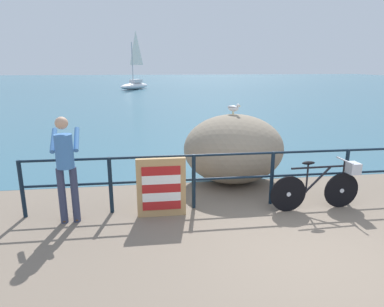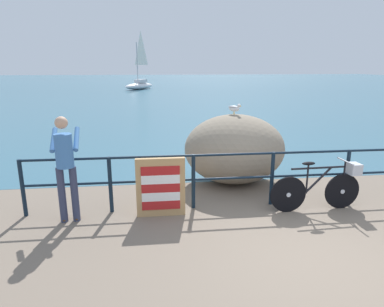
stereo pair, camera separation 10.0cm
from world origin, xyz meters
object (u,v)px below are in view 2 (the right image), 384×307
(person_at_railing, at_px, (66,164))
(seagull, at_px, (234,108))
(folded_deckchair_stack, at_px, (161,187))
(sailboat, at_px, (139,83))
(breakwater_boulder_main, at_px, (234,149))
(bicycle, at_px, (324,185))

(person_at_railing, xyz_separation_m, seagull, (3.19, 1.66, 0.67))
(folded_deckchair_stack, bearing_deg, sailboat, 92.54)
(breakwater_boulder_main, xyz_separation_m, seagull, (-0.02, 0.05, 0.90))
(breakwater_boulder_main, bearing_deg, folded_deckchair_stack, -136.48)
(bicycle, bearing_deg, person_at_railing, 176.85)
(seagull, xyz_separation_m, sailboat, (-3.09, 30.72, -0.95))
(breakwater_boulder_main, bearing_deg, bicycle, -53.49)
(bicycle, distance_m, breakwater_boulder_main, 2.11)
(breakwater_boulder_main, relative_size, sailboat, 0.36)
(folded_deckchair_stack, bearing_deg, seagull, 44.70)
(folded_deckchair_stack, bearing_deg, person_at_railing, -179.07)
(seagull, height_order, sailboat, sailboat)
(bicycle, relative_size, sailboat, 0.28)
(person_at_railing, bearing_deg, folded_deckchair_stack, -95.33)
(person_at_railing, height_order, seagull, person_at_railing)
(breakwater_boulder_main, bearing_deg, person_at_railing, -153.27)
(folded_deckchair_stack, relative_size, seagull, 3.53)
(bicycle, relative_size, person_at_railing, 0.96)
(seagull, bearing_deg, person_at_railing, -105.43)
(bicycle, bearing_deg, seagull, 123.94)
(sailboat, bearing_deg, seagull, 42.02)
(seagull, distance_m, sailboat, 30.89)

